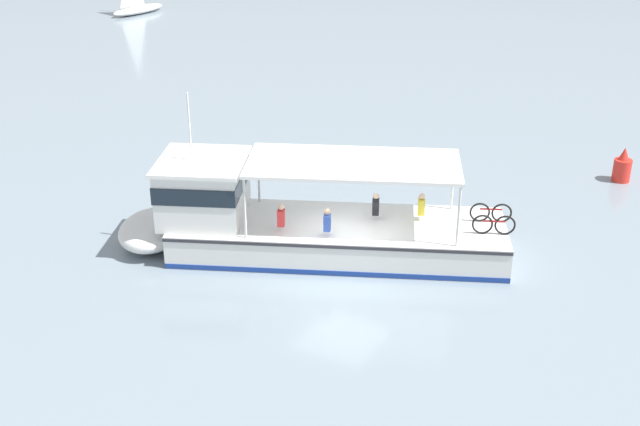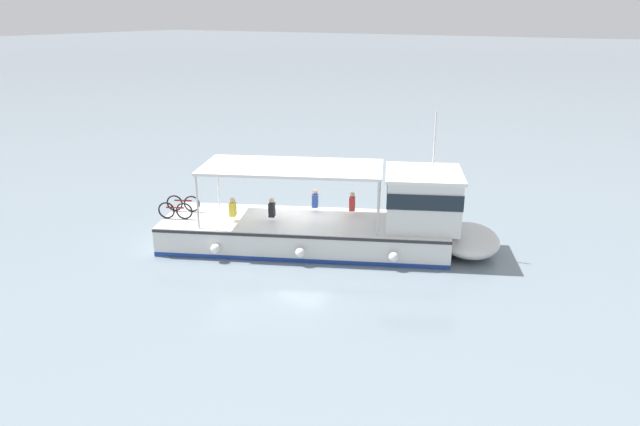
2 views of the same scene
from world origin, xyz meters
TOP-DOWN VIEW (x-y plane):
  - ground_plane at (0.00, 0.00)m, footprint 400.00×400.00m
  - ferry_main at (-2.21, 0.37)m, footprint 12.85×8.08m

SIDE VIEW (x-z plane):
  - ground_plane at x=0.00m, z-range 0.00..0.00m
  - ferry_main at x=-2.21m, z-range -1.64..3.68m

